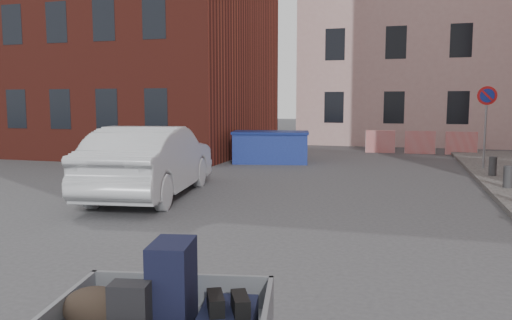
% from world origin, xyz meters
% --- Properties ---
extents(ground, '(120.00, 120.00, 0.00)m').
position_xyz_m(ground, '(0.00, 0.00, 0.00)').
color(ground, '#38383A').
rests_on(ground, ground).
extents(building_pink, '(16.00, 8.00, 14.00)m').
position_xyz_m(building_pink, '(6.00, 22.00, 7.00)').
color(building_pink, '#C59C97').
rests_on(building_pink, ground).
extents(far_building, '(6.00, 6.00, 8.00)m').
position_xyz_m(far_building, '(-20.00, 22.00, 4.00)').
color(far_building, maroon).
rests_on(far_building, ground).
extents(no_parking_sign, '(0.60, 0.09, 2.65)m').
position_xyz_m(no_parking_sign, '(6.00, 9.48, 2.01)').
color(no_parking_sign, gray).
rests_on(no_parking_sign, sidewalk).
extents(barriers, '(4.70, 0.18, 1.00)m').
position_xyz_m(barriers, '(4.20, 15.00, 0.50)').
color(barriers, red).
rests_on(barriers, ground).
extents(trailer, '(1.78, 1.93, 1.20)m').
position_xyz_m(trailer, '(1.69, -4.77, 0.61)').
color(trailer, black).
rests_on(trailer, ground).
extents(dumpster, '(3.05, 1.98, 1.18)m').
position_xyz_m(dumpster, '(-1.29, 9.94, 0.60)').
color(dumpster, navy).
rests_on(dumpster, ground).
extents(silver_car, '(2.55, 5.37, 1.70)m').
position_xyz_m(silver_car, '(-2.36, 2.66, 0.85)').
color(silver_car, '#B6BABE').
rests_on(silver_car, ground).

